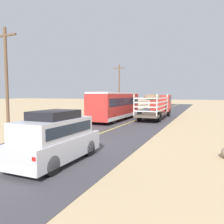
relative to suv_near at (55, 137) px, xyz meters
name	(u,v)px	position (x,y,z in m)	size (l,w,h in m)	color
ground_plane	(63,147)	(-1.37, 2.49, -1.15)	(240.00, 240.00, 0.00)	tan
road_surface	(63,147)	(-1.37, 2.49, -1.14)	(8.00, 120.00, 0.02)	#423F44
road_centre_line	(63,147)	(-1.37, 2.49, -1.13)	(0.16, 117.60, 0.00)	#D8CC4C
suv_near	(55,137)	(0.00, 0.00, 0.00)	(1.90, 4.62, 2.29)	silver
livestock_truck	(158,104)	(0.35, 20.48, 0.64)	(2.53, 9.70, 3.02)	#B2332D
bus	(115,105)	(-3.58, 15.76, 0.60)	(2.54, 10.00, 3.21)	red
power_pole_near	(6,77)	(-8.18, 4.79, 3.17)	(2.20, 0.24, 8.06)	brown
power_pole_mid	(119,86)	(-8.18, 28.82, 3.25)	(2.20, 0.24, 8.21)	brown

